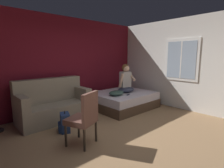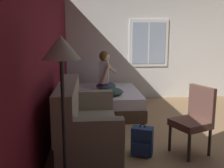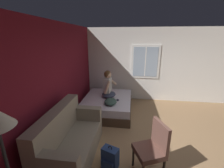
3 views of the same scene
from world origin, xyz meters
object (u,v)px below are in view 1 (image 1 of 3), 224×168
Objects in this scene: backpack at (65,123)px; person_seated at (126,81)px; couch at (53,105)px; cell_phone at (128,95)px; throw_pillow at (116,93)px; side_chair at (84,117)px; bed at (123,100)px.

person_seated is at bearing 9.81° from backpack.
person_seated is at bearing -11.09° from couch.
backpack is 2.07m from cell_phone.
throw_pillow is (1.76, 0.24, 0.36)m from backpack.
side_chair is 1.12× the size of person_seated.
bed reaches higher than backpack.
cell_phone is (2.05, 0.06, 0.29)m from backpack.
cell_phone is at bearing -127.54° from person_seated.
cell_phone is at bearing 21.74° from side_chair.
cell_phone is (0.29, -0.18, -0.07)m from throw_pillow.
backpack is 3.18× the size of cell_phone.
bed is 2.50m from side_chair.
backpack is at bearing -98.95° from couch.
couch is 1.59m from side_chair.
throw_pillow is 3.33× the size of cell_phone.
person_seated is at bearing 15.99° from throw_pillow.
backpack is at bearing -100.98° from cell_phone.
couch reaches higher than bed.
bed is at bearing 27.92° from side_chair.
throw_pillow is at bearing -135.15° from cell_phone.
cell_phone is (1.92, -0.77, 0.09)m from couch.
couch is at bearing 168.66° from bed.
person_seated is 0.55m from cell_phone.
couch is 11.83× the size of cell_phone.
cell_phone is at bearing -113.96° from bed.
person_seated reaches higher than throw_pillow.
person_seated is (2.30, 1.15, 0.30)m from side_chair.
person_seated is 1.91× the size of backpack.
person_seated is (0.10, -0.01, 0.60)m from bed.
side_chair is 2.14× the size of backpack.
backpack is (-2.20, -0.41, -0.04)m from bed.
bed is 4.01× the size of backpack.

